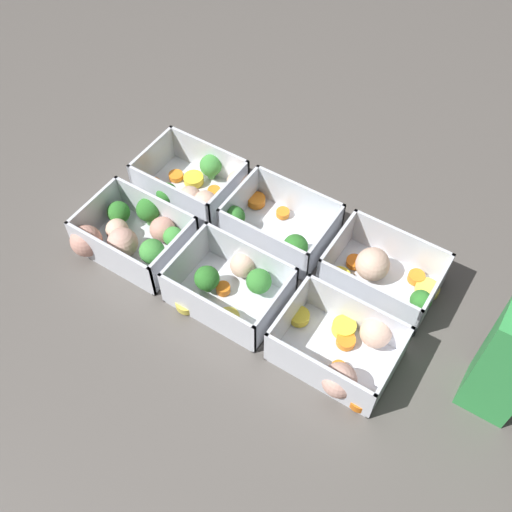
{
  "coord_description": "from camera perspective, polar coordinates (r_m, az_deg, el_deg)",
  "views": [
    {
      "loc": [
        -0.3,
        0.46,
        0.74
      ],
      "look_at": [
        0.0,
        0.0,
        0.02
      ],
      "focal_mm": 42.0,
      "sensor_mm": 36.0,
      "label": 1
    }
  ],
  "objects": [
    {
      "name": "container_near_left",
      "position": [
        0.9,
        11.93,
        -1.64
      ],
      "size": [
        0.16,
        0.12,
        0.07
      ],
      "color": "silver",
      "rests_on": "ground_plane"
    },
    {
      "name": "container_near_center",
      "position": [
        0.94,
        1.85,
        2.71
      ],
      "size": [
        0.17,
        0.13,
        0.07
      ],
      "color": "silver",
      "rests_on": "ground_plane"
    },
    {
      "name": "container_far_left",
      "position": [
        0.83,
        8.41,
        -8.94
      ],
      "size": [
        0.17,
        0.15,
        0.07
      ],
      "color": "silver",
      "rests_on": "ground_plane"
    },
    {
      "name": "container_near_right",
      "position": [
        1.0,
        -5.57,
        6.68
      ],
      "size": [
        0.17,
        0.13,
        0.07
      ],
      "color": "silver",
      "rests_on": "ground_plane"
    },
    {
      "name": "container_far_right",
      "position": [
        0.95,
        -11.88,
        1.99
      ],
      "size": [
        0.17,
        0.15,
        0.07
      ],
      "color": "silver",
      "rests_on": "ground_plane"
    },
    {
      "name": "ground_plane",
      "position": [
        0.92,
        0.0,
        -0.87
      ],
      "size": [
        4.0,
        4.0,
        0.0
      ],
      "primitive_type": "plane",
      "color": "#56514C"
    },
    {
      "name": "container_far_center",
      "position": [
        0.87,
        -2.45,
        -2.76
      ],
      "size": [
        0.16,
        0.14,
        0.07
      ],
      "color": "silver",
      "rests_on": "ground_plane"
    },
    {
      "name": "juice_carton",
      "position": [
        0.79,
        22.95,
        -9.27
      ],
      "size": [
        0.07,
        0.07,
        0.2
      ],
      "color": "green",
      "rests_on": "ground_plane"
    }
  ]
}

